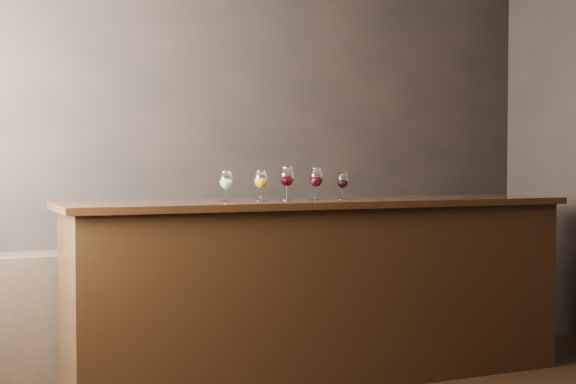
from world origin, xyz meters
name	(u,v)px	position (x,y,z in m)	size (l,w,h in m)	color
room_shell	(373,64)	(-0.23, 0.11, 1.81)	(5.02, 4.52, 2.81)	black
bar_counter	(322,293)	(0.19, 1.33, 0.54)	(3.11, 0.67, 1.09)	black
bar_top	(323,203)	(0.19, 1.33, 1.11)	(3.22, 0.75, 0.04)	black
back_bar_shelf	(153,309)	(-0.69, 2.03, 0.40)	(2.23, 0.40, 0.80)	black
glass_white	(226,181)	(-0.45, 1.36, 1.25)	(0.08, 0.08, 0.18)	white
glass_amber	(261,180)	(-0.25, 1.31, 1.26)	(0.08, 0.08, 0.19)	white
glass_red_a	(287,177)	(-0.05, 1.36, 1.27)	(0.09, 0.09, 0.21)	white
glass_red_b	(316,178)	(0.13, 1.32, 1.26)	(0.08, 0.08, 0.20)	white
glass_red_c	(343,181)	(0.34, 1.34, 1.25)	(0.07, 0.07, 0.17)	white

